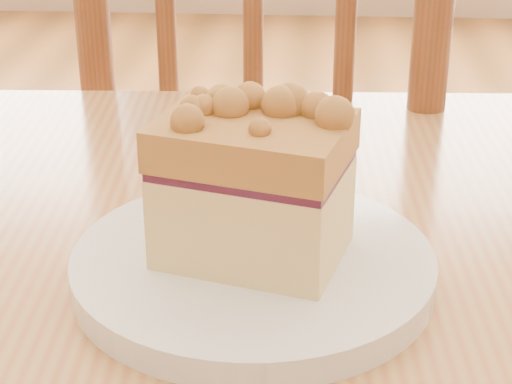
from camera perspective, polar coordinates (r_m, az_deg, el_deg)
cafe_chair_main at (r=1.19m, az=2.03°, el=-2.26°), size 0.54×0.54×1.00m
plate at (r=0.59m, az=-0.19°, el=-4.90°), size 0.24×0.24×0.02m
cake_slice at (r=0.56m, az=-0.21°, el=0.79°), size 0.14×0.12×0.11m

